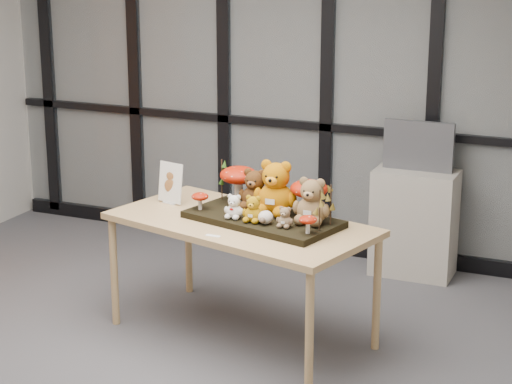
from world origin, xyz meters
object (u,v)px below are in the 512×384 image
at_px(mushroom_back_left, 239,183).
at_px(cabinet, 414,223).
at_px(bear_white_bow, 234,205).
at_px(bear_beige_small, 285,216).
at_px(monitor, 419,146).
at_px(sign_holder, 171,185).
at_px(bear_brown_medium, 255,187).
at_px(mushroom_back_right, 309,197).
at_px(bear_tan_back, 312,198).
at_px(bear_small_yellow, 253,207).
at_px(bear_pooh_yellow, 276,185).
at_px(plush_cream_hedgehog, 266,217).
at_px(diorama_tray, 263,219).
at_px(display_table, 241,231).
at_px(mushroom_front_left, 200,200).
at_px(mushroom_front_right, 308,224).

xyz_separation_m(mushroom_back_left, cabinet, (0.86, 1.34, -0.55)).
bearing_deg(bear_white_bow, mushroom_back_left, 123.97).
height_order(bear_white_bow, mushroom_back_left, mushroom_back_left).
height_order(bear_beige_small, monitor, monitor).
bearing_deg(cabinet, sign_holder, -133.97).
xyz_separation_m(bear_brown_medium, mushroom_back_right, (0.38, -0.04, -0.01)).
bearing_deg(bear_tan_back, bear_small_yellow, -145.77).
bearing_deg(sign_holder, cabinet, 58.82).
bearing_deg(bear_brown_medium, cabinet, 77.52).
relative_size(bear_pooh_yellow, mushroom_back_right, 1.45).
bearing_deg(sign_holder, mushroom_back_left, 19.01).
distance_m(plush_cream_hedgehog, sign_holder, 0.86).
distance_m(diorama_tray, bear_beige_small, 0.28).
xyz_separation_m(display_table, bear_brown_medium, (0.03, 0.16, 0.25)).
xyz_separation_m(bear_pooh_yellow, cabinet, (0.55, 1.45, -0.61)).
bearing_deg(plush_cream_hedgehog, bear_white_bow, -173.62).
bearing_deg(mushroom_front_left, bear_tan_back, 1.49).
xyz_separation_m(display_table, mushroom_back_right, (0.41, 0.13, 0.24)).
xyz_separation_m(diorama_tray, bear_small_yellow, (-0.01, -0.13, 0.11)).
distance_m(bear_brown_medium, cabinet, 1.67).
relative_size(mushroom_back_right, monitor, 0.50).
bearing_deg(plush_cream_hedgehog, bear_tan_back, 42.96).
height_order(bear_brown_medium, mushroom_back_left, bear_brown_medium).
bearing_deg(bear_small_yellow, mushroom_back_right, 53.07).
distance_m(plush_cream_hedgehog, mushroom_back_right, 0.32).
relative_size(bear_small_yellow, bear_white_bow, 1.09).
xyz_separation_m(display_table, mushroom_front_right, (0.52, -0.18, 0.17)).
bearing_deg(sign_holder, bear_tan_back, 4.64).
height_order(display_table, mushroom_back_right, mushroom_back_right).
relative_size(mushroom_back_right, sign_holder, 0.94).
relative_size(display_table, mushroom_front_right, 15.28).
xyz_separation_m(bear_pooh_yellow, mushroom_back_right, (0.22, 0.01, -0.06)).
distance_m(sign_holder, monitor, 1.95).
height_order(sign_holder, cabinet, sign_holder).
xyz_separation_m(bear_pooh_yellow, sign_holder, (-0.79, 0.06, -0.10)).
height_order(cabinet, monitor, monitor).
bearing_deg(bear_beige_small, mushroom_back_right, 90.86).
height_order(mushroom_back_right, monitor, monitor).
xyz_separation_m(bear_beige_small, sign_holder, (-0.95, 0.30, 0.01)).
distance_m(bear_tan_back, bear_white_bow, 0.49).
height_order(mushroom_front_right, monitor, monitor).
bearing_deg(bear_white_bow, mushroom_front_left, 177.85).
bearing_deg(mushroom_back_right, display_table, -162.95).
height_order(mushroom_back_left, sign_holder, mushroom_back_left).
height_order(display_table, sign_holder, sign_holder).
distance_m(bear_brown_medium, mushroom_front_left, 0.36).
bearing_deg(bear_small_yellow, mushroom_back_left, 141.64).
xyz_separation_m(bear_brown_medium, mushroom_front_left, (-0.32, -0.16, -0.08)).
bearing_deg(bear_pooh_yellow, mushroom_front_right, -27.65).
xyz_separation_m(bear_beige_small, mushroom_back_right, (0.06, 0.25, 0.06)).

